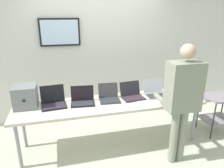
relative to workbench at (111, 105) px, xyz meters
name	(u,v)px	position (x,y,z in m)	size (l,w,h in m)	color
ground	(111,144)	(0.00, 0.00, -0.72)	(8.00, 8.00, 0.04)	beige
back_wall	(96,50)	(-0.01, 1.13, 0.68)	(8.00, 0.11, 2.74)	silver
workbench	(111,105)	(0.00, 0.00, 0.00)	(2.90, 0.70, 0.75)	beige
equipment_box	(26,96)	(-1.24, 0.15, 0.21)	(0.32, 0.33, 0.33)	slate
laptop_station_0	(53,101)	(-0.86, 0.11, 0.11)	(0.38, 0.35, 0.28)	black
laptop_station_1	(83,99)	(-0.43, 0.08, 0.11)	(0.37, 0.31, 0.25)	black
laptop_station_2	(109,97)	(0.00, 0.10, 0.11)	(0.34, 0.33, 0.25)	#373538
laptop_station_3	(132,94)	(0.38, 0.10, 0.11)	(0.37, 0.34, 0.24)	#25232C
laptop_station_4	(155,92)	(0.78, 0.10, 0.11)	(0.35, 0.34, 0.25)	#AAAEB5
laptop_station_5	(178,90)	(1.21, 0.10, 0.11)	(0.38, 0.31, 0.26)	#AEB0BC
person	(182,95)	(0.82, -0.62, 0.34)	(0.44, 0.59, 1.70)	gray
coffee_mug	(166,101)	(0.80, -0.25, 0.09)	(0.09, 0.09, 0.09)	white
paper_sheet	(146,103)	(0.51, -0.17, 0.05)	(0.25, 0.32, 0.00)	white
storage_cart	(219,108)	(1.95, -0.09, -0.24)	(0.56, 0.44, 0.69)	gray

